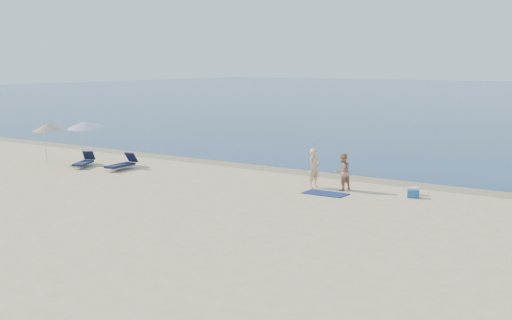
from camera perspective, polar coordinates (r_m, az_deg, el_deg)
The scene contains 10 objects.
wet_sand_strip at distance 31.90m, azimuth 3.51°, elevation -1.01°, with size 240.00×1.60×0.00m, color #847254.
person_left at distance 27.74m, azimuth 5.19°, elevation -0.72°, with size 0.62×0.41×1.70m, color #E0AD7E.
person_right at distance 27.32m, azimuth 7.70°, elevation -1.05°, with size 0.77×0.60×1.58m, color #AD765B.
beach_towel at distance 26.61m, azimuth 6.19°, elevation -2.98°, with size 1.79×0.99×0.03m, color #0E1C49.
white_bag at distance 27.08m, azimuth 13.87°, elevation -2.68°, with size 0.35×0.30×0.30m, color white.
blue_cooler at distance 26.46m, azimuth 13.79°, elevation -2.92°, with size 0.47×0.33×0.33m, color #1B5696.
umbrella_near at distance 34.99m, azimuth -14.95°, elevation 3.07°, with size 2.32×2.33×2.44m.
umbrella_far at distance 36.29m, azimuth -18.00°, elevation 2.82°, with size 1.89×1.91×2.23m.
lounger_left at distance 34.29m, azimuth -15.02°, elevation -0.14°, with size 1.29×1.82×0.77m.
lounger_right at distance 32.97m, azimuth -11.82°, elevation -0.34°, with size 0.69×1.88×0.82m.
Camera 1 is at (16.12, -7.59, 5.39)m, focal length 45.00 mm.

